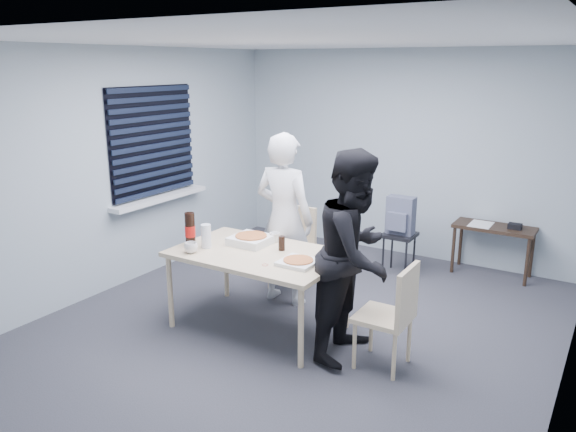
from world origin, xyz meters
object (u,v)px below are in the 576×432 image
Objects in this scene: person_white at (284,219)px; stool at (399,242)px; chair_far at (295,241)px; side_table at (494,232)px; dining_table at (258,258)px; backpack at (400,216)px; chair_right at (394,310)px; mug_a at (191,248)px; soda_bottle at (190,230)px; mug_b at (275,237)px; person_black at (355,255)px.

stool is (0.74, 1.36, -0.50)m from person_white.
side_table is (1.82, 1.46, 0.01)m from chair_far.
person_white reaches higher than chair_far.
dining_table is 2.10m from backpack.
chair_right is 0.50× the size of person_white.
side_table is 1.09m from stool.
soda_bottle is at bearing 132.11° from mug_a.
backpack is (-0.95, -0.55, 0.19)m from side_table.
person_white is at bearing -118.63° from stool.
backpack is at bearing 59.48° from soda_bottle.
mug_b reaches higher than dining_table.
person_black reaches higher than stool.
dining_table is at bearing 33.48° from mug_a.
soda_bottle reaches higher than mug_a.
chair_right is at bearing 3.42° from soda_bottle.
dining_table is 3.09× the size of stool.
stool is at bearing -118.63° from person_white.
person_white reaches higher than dining_table.
dining_table is 12.50× the size of mug_a.
side_table is 7.32× the size of mug_a.
chair_far is 2.83× the size of soda_bottle.
chair_right is at bearing -15.40° from mug_b.
chair_far reaches higher than mug_b.
stool is 4.98× the size of mug_b.
person_white is at bearing 100.76° from dining_table.
mug_b is at bearing 95.86° from dining_table.
chair_far is 2.34m from side_table.
chair_right is at bearing 154.47° from person_white.
side_table is (1.69, 1.89, -0.36)m from person_white.
mug_a is at bearing -99.78° from chair_far.
chair_right is at bearing -94.80° from side_table.
chair_right reaches higher than dining_table.
chair_far is at bearing 103.41° from dining_table.
soda_bottle is (-2.22, -2.72, 0.38)m from side_table.
person_black is at bearing -40.96° from chair_far.
mug_a is (-1.12, -2.34, 0.08)m from backpack.
mug_b is (-1.60, -2.22, 0.27)m from side_table.
dining_table is at bearing -84.14° from mug_b.
chair_far is at bearing 80.22° from mug_a.
person_white is (-0.13, 0.66, 0.20)m from dining_table.
stool is at bearing 59.64° from soda_bottle.
person_black reaches higher than backpack.
person_black is 2.01m from backpack.
stool is 1.13× the size of backpack.
stool is at bearing 9.78° from person_black.
person_white reaches higher than backpack.
dining_table is 0.98m from person_black.
mug_a is at bearing -125.62° from side_table.
person_black is 2.62m from side_table.
dining_table is at bearing 178.14° from chair_right.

